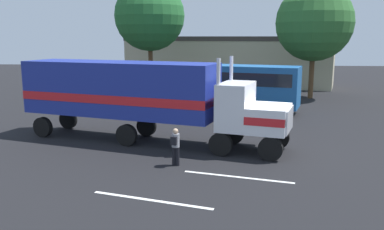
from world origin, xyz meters
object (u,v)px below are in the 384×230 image
parked_car (96,95)px  semi_truck (138,94)px  person_bystander (175,145)px  tree_center (314,23)px  tree_left (150,16)px  parked_bus (223,83)px

parked_car → semi_truck: bearing=-62.8°
person_bystander → tree_center: (10.07, 20.01, 5.74)m
semi_truck → person_bystander: semi_truck is taller
person_bystander → tree_left: size_ratio=0.15×
tree_left → tree_center: bearing=-12.7°
parked_bus → tree_left: (-7.10, 10.11, 5.36)m
semi_truck → parked_car: semi_truck is taller
semi_truck → tree_center: 20.65m
tree_left → parked_bus: bearing=-54.9°
person_bystander → parked_bus: (2.16, 13.30, 1.17)m
semi_truck → parked_bus: 10.30m
semi_truck → person_bystander: 4.98m
semi_truck → parked_car: 12.70m
parked_car → tree_center: tree_center is taller
person_bystander → semi_truck: bearing=120.3°
person_bystander → tree_left: tree_left is taller
parked_bus → tree_center: size_ratio=1.13×
semi_truck → tree_center: (12.45, 15.95, 4.11)m
semi_truck → parked_bus: size_ratio=1.27×
parked_bus → parked_car: (-10.28, 1.95, -1.26)m
person_bystander → parked_car: (-8.13, 15.25, -0.09)m
parked_car → tree_left: size_ratio=0.44×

